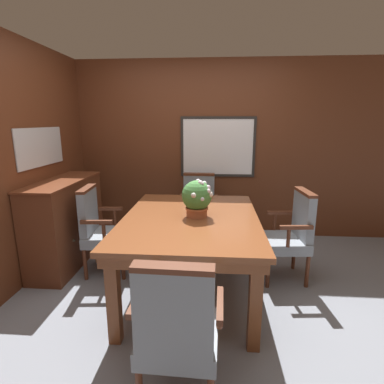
% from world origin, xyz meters
% --- Properties ---
extents(ground_plane, '(14.00, 14.00, 0.00)m').
position_xyz_m(ground_plane, '(0.00, 0.00, 0.00)').
color(ground_plane, gray).
extents(wall_back, '(7.20, 0.08, 2.45)m').
position_xyz_m(wall_back, '(0.00, 1.78, 1.23)').
color(wall_back, '#5B2D19').
rests_on(wall_back, ground_plane).
extents(dining_table, '(1.24, 1.66, 0.77)m').
position_xyz_m(dining_table, '(0.05, 0.16, 0.68)').
color(dining_table, brown).
rests_on(dining_table, ground_plane).
extents(chair_head_near, '(0.51, 0.47, 0.95)m').
position_xyz_m(chair_head_near, '(0.07, -1.05, 0.51)').
color(chair_head_near, '#562B19').
rests_on(chair_head_near, ground_plane).
extents(chair_right_far, '(0.49, 0.53, 0.95)m').
position_xyz_m(chair_right_far, '(1.07, 0.51, 0.51)').
color(chair_right_far, '#562B19').
rests_on(chair_right_far, ground_plane).
extents(chair_head_far, '(0.51, 0.47, 0.95)m').
position_xyz_m(chair_head_far, '(0.06, 1.36, 0.51)').
color(chair_head_far, '#562B19').
rests_on(chair_head_far, ground_plane).
extents(chair_left_far, '(0.49, 0.53, 0.95)m').
position_xyz_m(chair_left_far, '(-0.97, 0.51, 0.51)').
color(chair_left_far, '#562B19').
rests_on(chair_left_far, ground_plane).
extents(potted_plant, '(0.29, 0.29, 0.35)m').
position_xyz_m(potted_plant, '(0.11, 0.18, 0.95)').
color(potted_plant, '#B2603D').
rests_on(potted_plant, dining_table).
extents(sideboard_cabinet, '(0.43, 1.22, 0.99)m').
position_xyz_m(sideboard_cabinet, '(-1.44, 0.69, 0.50)').
color(sideboard_cabinet, brown).
rests_on(sideboard_cabinet, ground_plane).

